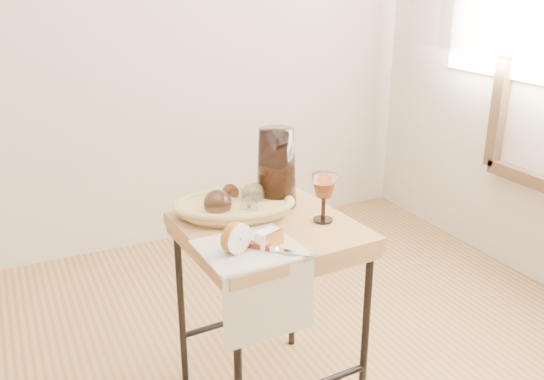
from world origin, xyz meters
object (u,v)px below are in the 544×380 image
goblet_lying_b (251,200)px  table_knife (277,249)px  bread_basket (234,208)px  apple_half (234,237)px  tea_towel (249,248)px  pitcher (276,167)px  wine_goblet (324,198)px  side_table (269,315)px  goblet_lying_a (223,199)px

goblet_lying_b → table_knife: goblet_lying_b is taller
bread_basket → apple_half: size_ratio=3.63×
tea_towel → pitcher: pitcher is taller
wine_goblet → apple_half: wine_goblet is taller
table_knife → pitcher: bearing=111.1°
side_table → wine_goblet: 0.43m
goblet_lying_a → apple_half: goblet_lying_a is taller
bread_basket → side_table: bearing=-43.2°
pitcher → wine_goblet: (0.07, -0.19, -0.05)m
bread_basket → pitcher: size_ratio=1.14×
tea_towel → apple_half: bearing=-177.3°
tea_towel → table_knife: size_ratio=1.25×
pitcher → table_knife: pitcher is taller
tea_towel → bread_basket: bearing=75.2°
goblet_lying_a → wine_goblet: (0.26, -0.18, 0.02)m
wine_goblet → apple_half: size_ratio=1.67×
tea_towel → goblet_lying_b: bearing=62.8°
pitcher → wine_goblet: 0.21m
wine_goblet → apple_half: bearing=-165.5°
bread_basket → pitcher: (0.16, 0.03, 0.11)m
tea_towel → bread_basket: (0.06, 0.25, 0.02)m
bread_basket → goblet_lying_b: bearing=-4.4°
tea_towel → apple_half: size_ratio=2.89×
bread_basket → goblet_lying_b: 0.06m
goblet_lying_a → pitcher: bearing=137.2°
tea_towel → wine_goblet: (0.28, 0.08, 0.07)m
tea_towel → pitcher: (0.22, 0.27, 0.13)m
goblet_lying_a → table_knife: size_ratio=0.65×
side_table → table_knife: 0.39m
pitcher → goblet_lying_a: bearing=169.3°
goblet_lying_b → wine_goblet: bearing=-97.4°
tea_towel → bread_basket: 0.25m
side_table → apple_half: apple_half is taller
pitcher → table_knife: size_ratio=1.37×
side_table → pitcher: bearing=56.7°
tea_towel → goblet_lying_b: goblet_lying_b is taller
side_table → goblet_lying_b: bearing=99.3°
bread_basket → goblet_lying_a: bearing=170.8°
wine_goblet → apple_half: (-0.33, -0.09, -0.03)m
tea_towel → apple_half: (-0.05, -0.00, 0.05)m
goblet_lying_b → pitcher: 0.14m
bread_basket → tea_towel: bearing=-85.5°
goblet_lying_b → apple_half: apple_half is taller
side_table → goblet_lying_b: 0.38m
apple_half → wine_goblet: bearing=-8.4°
goblet_lying_b → wine_goblet: 0.23m
wine_goblet → tea_towel: bearing=-163.9°
tea_towel → goblet_lying_a: bearing=82.3°
bread_basket → table_knife: (0.00, -0.30, -0.01)m
pitcher → side_table: bearing=-137.3°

